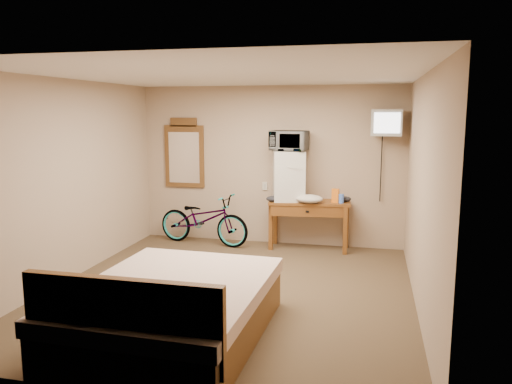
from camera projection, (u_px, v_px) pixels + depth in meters
room at (230, 187)px, 5.71m from camera, size 4.60×4.64×2.50m
desk at (309, 210)px, 7.59m from camera, size 1.26×0.59×0.75m
mini_fridge at (289, 176)px, 7.61m from camera, size 0.56×0.55×0.76m
microwave at (289, 141)px, 7.52m from camera, size 0.58×0.43×0.30m
snack_bag at (335, 196)px, 7.46m from camera, size 0.11×0.08×0.21m
blue_cup at (341, 199)px, 7.42m from camera, size 0.08×0.08×0.14m
cloth_cream at (309, 199)px, 7.43m from camera, size 0.41×0.31×0.13m
cloth_dark_a at (274, 199)px, 7.54m from camera, size 0.24×0.18×0.09m
cloth_dark_b at (345, 199)px, 7.55m from camera, size 0.18×0.14×0.08m
crt_television at (387, 123)px, 7.15m from camera, size 0.44×0.57×0.38m
wall_mirror at (184, 154)px, 8.19m from camera, size 0.67×0.04×1.14m
bicycle at (204, 219)px, 7.93m from camera, size 1.62×0.79×0.81m
bed at (170, 310)px, 4.59m from camera, size 1.70×2.21×0.90m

